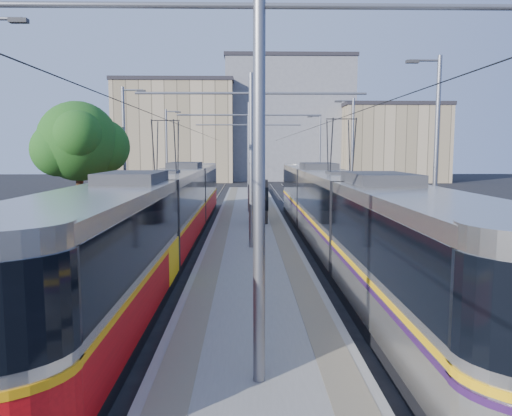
{
  "coord_description": "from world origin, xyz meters",
  "views": [
    {
      "loc": [
        -0.22,
        -12.18,
        4.22
      ],
      "look_at": [
        0.24,
        10.72,
        1.6
      ],
      "focal_mm": 35.0,
      "sensor_mm": 36.0,
      "label": 1
    }
  ],
  "objects": [
    {
      "name": "tram_left",
      "position": [
        -3.6,
        9.11,
        1.71
      ],
      "size": [
        2.43,
        32.01,
        5.5
      ],
      "color": "black",
      "rests_on": "ground"
    },
    {
      "name": "ground",
      "position": [
        0.0,
        0.0,
        0.0
      ],
      "size": [
        160.0,
        160.0,
        0.0
      ],
      "primitive_type": "plane",
      "color": "black",
      "rests_on": "ground"
    },
    {
      "name": "street_lamps",
      "position": [
        -0.0,
        21.0,
        4.18
      ],
      "size": [
        15.18,
        38.22,
        8.0
      ],
      "color": "slate",
      "rests_on": "ground"
    },
    {
      "name": "tram_right",
      "position": [
        3.6,
        7.99,
        1.86
      ],
      "size": [
        2.43,
        30.31,
        5.5
      ],
      "color": "black",
      "rests_on": "ground"
    },
    {
      "name": "tactile_strip_left",
      "position": [
        -1.45,
        17.0,
        0.3
      ],
      "size": [
        0.7,
        50.0,
        0.01
      ],
      "primitive_type": "cube",
      "color": "gray",
      "rests_on": "platform"
    },
    {
      "name": "tree",
      "position": [
        -9.01,
        15.36,
        4.66
      ],
      "size": [
        4.74,
        4.39,
        6.89
      ],
      "color": "#382314",
      "rests_on": "ground"
    },
    {
      "name": "track_arrow",
      "position": [
        -3.6,
        -3.0,
        0.01
      ],
      "size": [
        1.2,
        5.0,
        0.01
      ],
      "primitive_type": "cube",
      "color": "silver",
      "rests_on": "ground"
    },
    {
      "name": "building_left",
      "position": [
        -10.0,
        60.0,
        6.96
      ],
      "size": [
        16.32,
        12.24,
        13.91
      ],
      "color": "tan",
      "rests_on": "ground"
    },
    {
      "name": "building_right",
      "position": [
        20.0,
        58.0,
        5.35
      ],
      "size": [
        14.28,
        10.2,
        10.69
      ],
      "color": "tan",
      "rests_on": "ground"
    },
    {
      "name": "shelter",
      "position": [
        0.48,
        14.78,
        1.56
      ],
      "size": [
        1.02,
        1.26,
        2.4
      ],
      "rotation": [
        0.0,
        0.0,
        0.38
      ],
      "color": "black",
      "rests_on": "platform"
    },
    {
      "name": "tactile_strip_right",
      "position": [
        1.45,
        17.0,
        0.3
      ],
      "size": [
        0.7,
        50.0,
        0.01
      ],
      "primitive_type": "cube",
      "color": "gray",
      "rests_on": "platform"
    },
    {
      "name": "building_centre",
      "position": [
        6.0,
        64.0,
        8.8
      ],
      "size": [
        18.36,
        14.28,
        17.59
      ],
      "color": "gray",
      "rests_on": "ground"
    },
    {
      "name": "platform",
      "position": [
        0.0,
        17.0,
        0.15
      ],
      "size": [
        4.0,
        50.0,
        0.3
      ],
      "primitive_type": "cube",
      "color": "gray",
      "rests_on": "ground"
    },
    {
      "name": "catenary",
      "position": [
        0.0,
        14.15,
        4.52
      ],
      "size": [
        9.2,
        70.0,
        7.0
      ],
      "color": "slate",
      "rests_on": "platform"
    },
    {
      "name": "rails",
      "position": [
        0.0,
        17.0,
        0.02
      ],
      "size": [
        8.71,
        70.0,
        0.03
      ],
      "color": "gray",
      "rests_on": "ground"
    }
  ]
}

